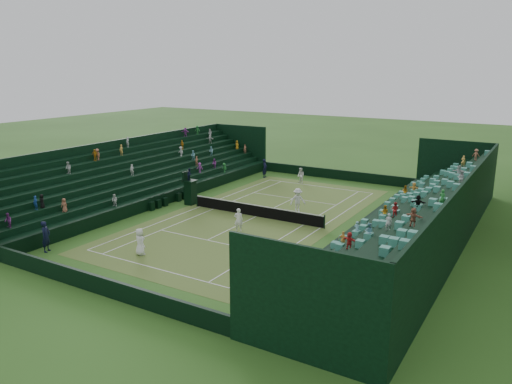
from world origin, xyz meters
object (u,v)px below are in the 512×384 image
tennis_net (256,210)px  player_near_west (140,242)px  player_far_east (298,200)px  player_far_west (301,176)px  umpire_chair (190,189)px  player_near_east (239,220)px

tennis_net → player_near_west: player_near_west is taller
tennis_net → player_near_west: size_ratio=6.79×
player_far_east → player_far_west: bearing=72.3°
umpire_chair → player_near_west: 11.90m
umpire_chair → player_far_west: (4.56, 12.02, -0.55)m
player_far_west → player_far_east: player_far_east is taller
tennis_net → umpire_chair: umpire_chair is taller
player_near_east → tennis_net: bearing=-106.0°
tennis_net → player_far_west: (-2.11, 12.26, 0.26)m
player_near_west → player_far_west: player_near_west is taller
tennis_net → player_near_east: 3.77m
player_far_west → player_far_east: (4.35, -9.47, 0.20)m
player_far_west → umpire_chair: bearing=-86.1°
umpire_chair → player_far_east: bearing=15.9°
player_near_west → player_near_east: player_near_west is taller
player_near_east → player_far_east: size_ratio=0.86×
player_near_east → player_far_east: 6.63m
player_near_west → player_near_east: bearing=-92.6°
player_near_east → player_far_east: (1.48, 6.46, 0.14)m
tennis_net → player_far_east: (2.24, 2.79, 0.47)m
player_near_east → player_near_west: bearing=40.9°
player_far_west → player_near_west: bearing=-65.0°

